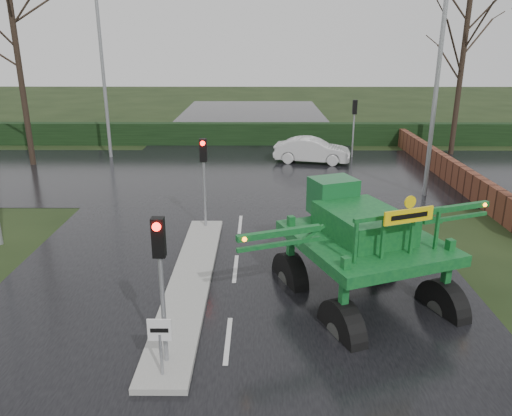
{
  "coord_description": "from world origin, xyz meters",
  "views": [
    {
      "loc": [
        0.75,
        -10.41,
        6.91
      ],
      "look_at": [
        0.65,
        4.16,
        2.0
      ],
      "focal_mm": 35.0,
      "sensor_mm": 36.0,
      "label": 1
    }
  ],
  "objects_px": {
    "traffic_signal_far": "(354,116)",
    "white_sedan": "(312,163)",
    "keep_left_sign": "(160,338)",
    "street_light_right": "(432,63)",
    "crop_sprayer": "(342,255)",
    "traffic_signal_mid": "(204,164)",
    "street_light_left_far": "(107,57)",
    "traffic_signal_near": "(160,261)"
  },
  "relations": [
    {
      "from": "traffic_signal_near",
      "to": "traffic_signal_mid",
      "type": "relative_size",
      "value": 1.0
    },
    {
      "from": "street_light_right",
      "to": "street_light_left_far",
      "type": "distance_m",
      "value": 18.24
    },
    {
      "from": "crop_sprayer",
      "to": "white_sedan",
      "type": "xyz_separation_m",
      "value": [
        1.14,
        18.04,
        -2.04
      ]
    },
    {
      "from": "keep_left_sign",
      "to": "traffic_signal_far",
      "type": "height_order",
      "value": "traffic_signal_far"
    },
    {
      "from": "traffic_signal_near",
      "to": "traffic_signal_mid",
      "type": "bearing_deg",
      "value": 90.0
    },
    {
      "from": "street_light_left_far",
      "to": "white_sedan",
      "type": "distance_m",
      "value": 13.54
    },
    {
      "from": "traffic_signal_near",
      "to": "traffic_signal_far",
      "type": "bearing_deg",
      "value": 69.64
    },
    {
      "from": "white_sedan",
      "to": "keep_left_sign",
      "type": "bearing_deg",
      "value": 177.1
    },
    {
      "from": "street_light_left_far",
      "to": "crop_sprayer",
      "type": "distance_m",
      "value": 22.65
    },
    {
      "from": "crop_sprayer",
      "to": "white_sedan",
      "type": "bearing_deg",
      "value": 65.12
    },
    {
      "from": "traffic_signal_mid",
      "to": "white_sedan",
      "type": "xyz_separation_m",
      "value": [
        5.17,
        11.1,
        -2.59
      ]
    },
    {
      "from": "street_light_left_far",
      "to": "crop_sprayer",
      "type": "bearing_deg",
      "value": -60.68
    },
    {
      "from": "traffic_signal_mid",
      "to": "traffic_signal_near",
      "type": "bearing_deg",
      "value": -90.0
    },
    {
      "from": "keep_left_sign",
      "to": "traffic_signal_mid",
      "type": "relative_size",
      "value": 0.38
    },
    {
      "from": "crop_sprayer",
      "to": "traffic_signal_far",
      "type": "bearing_deg",
      "value": 57.77
    },
    {
      "from": "street_light_right",
      "to": "traffic_signal_mid",
      "type": "bearing_deg",
      "value": -154.6
    },
    {
      "from": "keep_left_sign",
      "to": "street_light_right",
      "type": "distance_m",
      "value": 17.23
    },
    {
      "from": "traffic_signal_far",
      "to": "crop_sprayer",
      "type": "height_order",
      "value": "crop_sprayer"
    },
    {
      "from": "crop_sprayer",
      "to": "street_light_right",
      "type": "bearing_deg",
      "value": 43.22
    },
    {
      "from": "street_light_right",
      "to": "crop_sprayer",
      "type": "xyz_separation_m",
      "value": [
        -5.47,
        -11.45,
        -3.95
      ]
    },
    {
      "from": "traffic_signal_near",
      "to": "street_light_right",
      "type": "distance_m",
      "value": 16.46
    },
    {
      "from": "traffic_signal_near",
      "to": "street_light_right",
      "type": "xyz_separation_m",
      "value": [
        9.49,
        13.01,
        3.4
      ]
    },
    {
      "from": "crop_sprayer",
      "to": "traffic_signal_near",
      "type": "bearing_deg",
      "value": 179.89
    },
    {
      "from": "keep_left_sign",
      "to": "street_light_right",
      "type": "bearing_deg",
      "value": 54.88
    },
    {
      "from": "keep_left_sign",
      "to": "white_sedan",
      "type": "bearing_deg",
      "value": 75.57
    },
    {
      "from": "white_sedan",
      "to": "traffic_signal_near",
      "type": "bearing_deg",
      "value": 176.76
    },
    {
      "from": "traffic_signal_near",
      "to": "traffic_signal_far",
      "type": "relative_size",
      "value": 1.0
    },
    {
      "from": "keep_left_sign",
      "to": "traffic_signal_near",
      "type": "bearing_deg",
      "value": 90.0
    },
    {
      "from": "traffic_signal_mid",
      "to": "street_light_right",
      "type": "distance_m",
      "value": 11.05
    },
    {
      "from": "traffic_signal_near",
      "to": "white_sedan",
      "type": "distance_m",
      "value": 20.44
    },
    {
      "from": "keep_left_sign",
      "to": "traffic_signal_mid",
      "type": "xyz_separation_m",
      "value": [
        0.0,
        8.99,
        1.53
      ]
    },
    {
      "from": "street_light_right",
      "to": "white_sedan",
      "type": "relative_size",
      "value": 2.26
    },
    {
      "from": "traffic_signal_far",
      "to": "white_sedan",
      "type": "distance_m",
      "value": 3.95
    },
    {
      "from": "traffic_signal_far",
      "to": "white_sedan",
      "type": "height_order",
      "value": "traffic_signal_far"
    },
    {
      "from": "street_light_right",
      "to": "crop_sprayer",
      "type": "height_order",
      "value": "street_light_right"
    },
    {
      "from": "street_light_left_far",
      "to": "white_sedan",
      "type": "relative_size",
      "value": 2.26
    },
    {
      "from": "street_light_left_far",
      "to": "street_light_right",
      "type": "bearing_deg",
      "value": -26.02
    },
    {
      "from": "traffic_signal_far",
      "to": "traffic_signal_mid",
      "type": "bearing_deg",
      "value": 58.07
    },
    {
      "from": "traffic_signal_mid",
      "to": "traffic_signal_far",
      "type": "relative_size",
      "value": 1.0
    },
    {
      "from": "keep_left_sign",
      "to": "traffic_signal_far",
      "type": "distance_m",
      "value": 22.93
    },
    {
      "from": "street_light_right",
      "to": "keep_left_sign",
      "type": "bearing_deg",
      "value": -125.12
    },
    {
      "from": "traffic_signal_far",
      "to": "street_light_left_far",
      "type": "height_order",
      "value": "street_light_left_far"
    }
  ]
}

